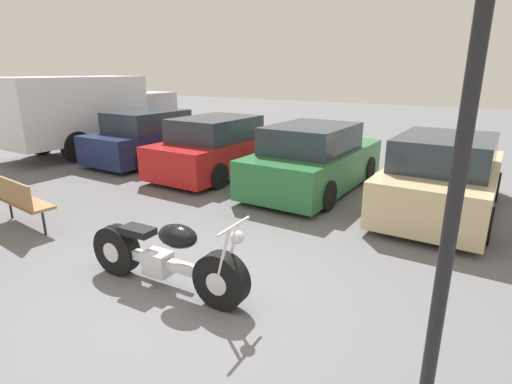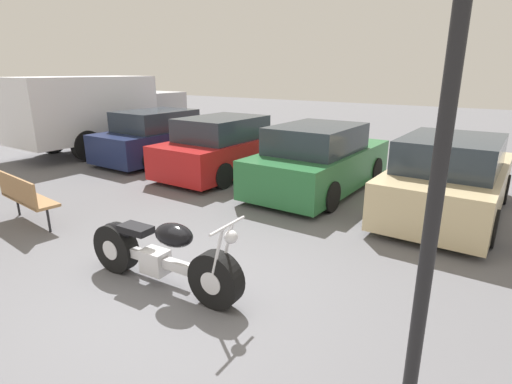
{
  "view_description": "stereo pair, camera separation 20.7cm",
  "coord_description": "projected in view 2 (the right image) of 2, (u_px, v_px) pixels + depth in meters",
  "views": [
    {
      "loc": [
        3.0,
        -3.01,
        2.6
      ],
      "look_at": [
        -0.1,
        1.84,
        0.85
      ],
      "focal_mm": 28.0,
      "sensor_mm": 36.0,
      "label": 1
    },
    {
      "loc": [
        3.17,
        -2.89,
        2.6
      ],
      "look_at": [
        -0.1,
        1.84,
        0.85
      ],
      "focal_mm": 28.0,
      "sensor_mm": 36.0,
      "label": 2
    }
  ],
  "objects": [
    {
      "name": "ground_plane",
      "position": [
        175.0,
        298.0,
        4.76
      ],
      "size": [
        60.0,
        60.0,
        0.0
      ],
      "primitive_type": "plane",
      "color": "slate"
    },
    {
      "name": "park_bench",
      "position": [
        24.0,
        195.0,
        6.89
      ],
      "size": [
        1.51,
        0.53,
        0.89
      ],
      "color": "#997047",
      "rests_on": "ground_plane"
    },
    {
      "name": "parked_car_navy",
      "position": [
        161.0,
        137.0,
        12.04
      ],
      "size": [
        1.86,
        4.11,
        1.48
      ],
      "color": "#19234C",
      "rests_on": "ground_plane"
    },
    {
      "name": "parked_car_red",
      "position": [
        227.0,
        148.0,
        10.42
      ],
      "size": [
        1.86,
        4.11,
        1.48
      ],
      "color": "red",
      "rests_on": "ground_plane"
    },
    {
      "name": "lamp_post",
      "position": [
        440.0,
        168.0,
        2.18
      ],
      "size": [
        0.25,
        0.25,
        3.19
      ],
      "color": "black",
      "rests_on": "ground_plane"
    },
    {
      "name": "parked_car_champagne",
      "position": [
        449.0,
        179.0,
        7.4
      ],
      "size": [
        1.86,
        4.11,
        1.48
      ],
      "color": "#C6B284",
      "rests_on": "ground_plane"
    },
    {
      "name": "parked_car_green",
      "position": [
        319.0,
        161.0,
        8.92
      ],
      "size": [
        1.86,
        4.11,
        1.48
      ],
      "color": "#286B38",
      "rests_on": "ground_plane"
    },
    {
      "name": "delivery_truck",
      "position": [
        99.0,
        110.0,
        13.16
      ],
      "size": [
        2.19,
        5.79,
        2.43
      ],
      "color": "silver",
      "rests_on": "ground_plane"
    },
    {
      "name": "motorcycle",
      "position": [
        160.0,
        255.0,
        4.92
      ],
      "size": [
        2.34,
        0.62,
        1.05
      ],
      "color": "black",
      "rests_on": "ground_plane"
    }
  ]
}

